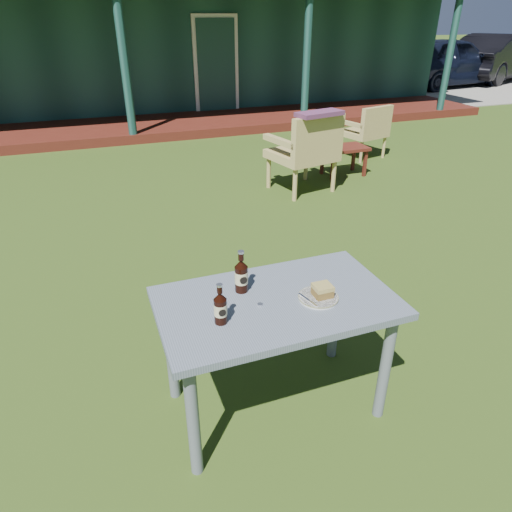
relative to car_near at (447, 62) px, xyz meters
name	(u,v)px	position (x,y,z in m)	size (l,w,h in m)	color
ground	(204,273)	(-9.80, -8.58, -0.72)	(80.00, 80.00, 0.00)	#334916
pavilion	(102,32)	(-9.80, 0.81, 0.89)	(15.80, 8.30, 3.45)	#173D37
gravel_strip	(462,86)	(0.70, -0.08, -0.71)	(9.00, 6.00, 0.02)	gray
car_near	(447,62)	(0.00, 0.00, 0.00)	(1.70, 4.23, 1.44)	black
car_far	(498,58)	(2.51, 0.51, 0.00)	(1.52, 4.37, 1.44)	black
cafe_table	(276,316)	(-9.80, -10.18, -0.10)	(1.20, 0.70, 0.72)	slate
plate	(318,297)	(-9.60, -10.24, 0.01)	(0.20, 0.20, 0.01)	silver
cake_slice	(322,290)	(-9.58, -10.24, 0.05)	(0.09, 0.09, 0.06)	brown
fork	(308,300)	(-9.66, -10.25, 0.02)	(0.01, 0.14, 0.00)	silver
cola_bottle_near	(241,275)	(-9.94, -10.03, 0.09)	(0.07, 0.07, 0.23)	black
cola_bottle_far	(220,308)	(-10.12, -10.26, 0.08)	(0.06, 0.06, 0.21)	black
bottle_cap	(260,304)	(-9.90, -10.19, 0.00)	(0.03, 0.03, 0.01)	silver
armchair_left	(307,149)	(-8.08, -7.01, -0.18)	(0.84, 0.81, 0.97)	tan
armchair_right	(367,129)	(-6.54, -5.95, -0.27)	(0.71, 0.68, 0.80)	tan
floral_throw	(320,114)	(-8.04, -7.20, 0.27)	(0.56, 0.23, 0.05)	#582D4D
side_table	(344,151)	(-7.29, -6.58, -0.38)	(0.60, 0.40, 0.40)	#4B1A12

